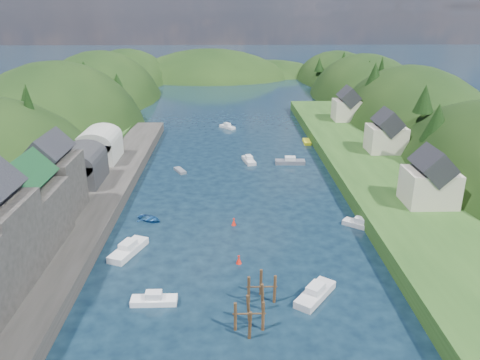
{
  "coord_description": "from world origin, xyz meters",
  "views": [
    {
      "loc": [
        -1.61,
        -39.65,
        29.2
      ],
      "look_at": [
        0.0,
        28.0,
        4.0
      ],
      "focal_mm": 35.0,
      "sensor_mm": 36.0,
      "label": 1
    }
  ],
  "objects_px": {
    "channel_buoy_far": "(234,222)",
    "piling_cluster_far": "(262,292)",
    "channel_buoy_near": "(239,260)",
    "piling_cluster_near": "(249,319)"
  },
  "relations": [
    {
      "from": "piling_cluster_far",
      "to": "channel_buoy_far",
      "type": "bearing_deg",
      "value": 98.29
    },
    {
      "from": "piling_cluster_near",
      "to": "channel_buoy_far",
      "type": "relative_size",
      "value": 3.3
    },
    {
      "from": "piling_cluster_far",
      "to": "channel_buoy_near",
      "type": "distance_m",
      "value": 8.29
    },
    {
      "from": "piling_cluster_far",
      "to": "channel_buoy_near",
      "type": "relative_size",
      "value": 3.39
    },
    {
      "from": "channel_buoy_near",
      "to": "channel_buoy_far",
      "type": "bearing_deg",
      "value": 92.6
    },
    {
      "from": "piling_cluster_near",
      "to": "channel_buoy_far",
      "type": "distance_m",
      "value": 22.99
    },
    {
      "from": "piling_cluster_far",
      "to": "channel_buoy_near",
      "type": "xyz_separation_m",
      "value": [
        -2.22,
        7.94,
        -0.82
      ]
    },
    {
      "from": "channel_buoy_near",
      "to": "channel_buoy_far",
      "type": "relative_size",
      "value": 1.0
    },
    {
      "from": "channel_buoy_far",
      "to": "piling_cluster_far",
      "type": "bearing_deg",
      "value": -81.71
    },
    {
      "from": "channel_buoy_far",
      "to": "piling_cluster_near",
      "type": "bearing_deg",
      "value": -86.99
    }
  ]
}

